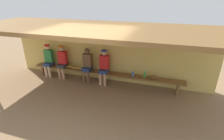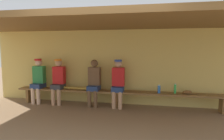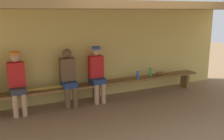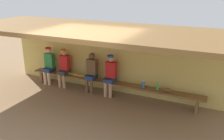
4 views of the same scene
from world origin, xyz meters
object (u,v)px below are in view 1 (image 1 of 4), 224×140
at_px(water_bottle_green, 145,74).
at_px(baseball_glove_dark_brown, 153,77).
at_px(player_shirtless_tan, 87,64).
at_px(player_in_white, 62,60).
at_px(water_bottle_orange, 133,74).
at_px(player_in_blue, 104,65).
at_px(player_with_sunglasses, 49,59).
at_px(baseball_bat, 75,68).
at_px(bench, 103,74).

distance_m(water_bottle_green, baseball_glove_dark_brown, 0.33).
height_order(player_shirtless_tan, baseball_glove_dark_brown, player_shirtless_tan).
xyz_separation_m(player_in_white, water_bottle_orange, (2.93, -0.03, -0.18)).
bearing_deg(player_shirtless_tan, player_in_blue, 0.04).
bearing_deg(player_with_sunglasses, baseball_bat, -0.17).
relative_size(bench, player_shirtless_tan, 4.49).
bearing_deg(water_bottle_orange, player_with_sunglasses, 179.48).
relative_size(player_in_white, player_with_sunglasses, 1.00).
relative_size(water_bottle_green, baseball_bat, 0.32).
xyz_separation_m(player_in_blue, player_in_white, (-1.81, 0.00, 0.00)).
bearing_deg(baseball_bat, player_in_blue, 3.39).
bearing_deg(water_bottle_green, water_bottle_orange, -174.37).
bearing_deg(water_bottle_orange, baseball_bat, 179.29).
height_order(player_in_blue, player_with_sunglasses, same).
relative_size(player_with_sunglasses, water_bottle_orange, 5.92).
distance_m(player_with_sunglasses, baseball_glove_dark_brown, 4.33).
xyz_separation_m(player_with_sunglasses, water_bottle_orange, (3.59, -0.03, -0.18)).
height_order(bench, player_shirtless_tan, player_shirtless_tan).
distance_m(water_bottle_orange, water_bottle_green, 0.42).
xyz_separation_m(player_in_blue, baseball_bat, (-1.23, -0.00, -0.25)).
bearing_deg(player_shirtless_tan, player_with_sunglasses, 179.98).
xyz_separation_m(player_with_sunglasses, baseball_bat, (1.23, -0.00, -0.25)).
bearing_deg(player_in_blue, player_in_white, 180.00).
height_order(bench, water_bottle_orange, water_bottle_orange).
height_order(bench, baseball_glove_dark_brown, baseball_glove_dark_brown).
distance_m(player_shirtless_tan, player_with_sunglasses, 1.76).
relative_size(bench, player_with_sunglasses, 4.46).
relative_size(player_in_blue, player_in_white, 1.00).
distance_m(player_in_blue, player_with_sunglasses, 2.46).
relative_size(baseball_glove_dark_brown, baseball_bat, 0.29).
bearing_deg(player_in_blue, player_with_sunglasses, 180.00).
xyz_separation_m(bench, player_shirtless_tan, (-0.67, 0.00, 0.34)).
distance_m(player_shirtless_tan, player_in_white, 1.11).
xyz_separation_m(player_shirtless_tan, baseball_glove_dark_brown, (2.56, 0.02, -0.22)).
relative_size(bench, player_in_blue, 4.46).
height_order(player_in_white, baseball_bat, player_in_white).
xyz_separation_m(player_shirtless_tan, player_in_white, (-1.11, 0.00, 0.02)).
bearing_deg(water_bottle_orange, baseball_glove_dark_brown, 4.34).
height_order(bench, water_bottle_green, water_bottle_green).
distance_m(player_shirtless_tan, water_bottle_orange, 1.83).
height_order(player_in_white, water_bottle_orange, player_in_white).
bearing_deg(player_with_sunglasses, player_shirtless_tan, -0.02).
distance_m(bench, player_in_white, 1.81).
bearing_deg(player_shirtless_tan, player_in_white, 179.97).
xyz_separation_m(player_in_white, water_bottle_green, (3.35, 0.01, -0.16)).
relative_size(player_shirtless_tan, water_bottle_green, 5.01).
bearing_deg(player_in_blue, player_shirtless_tan, -179.96).
bearing_deg(player_in_white, player_with_sunglasses, 180.00).
distance_m(player_in_blue, baseball_glove_dark_brown, 1.88).
bearing_deg(water_bottle_green, bench, -179.56).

